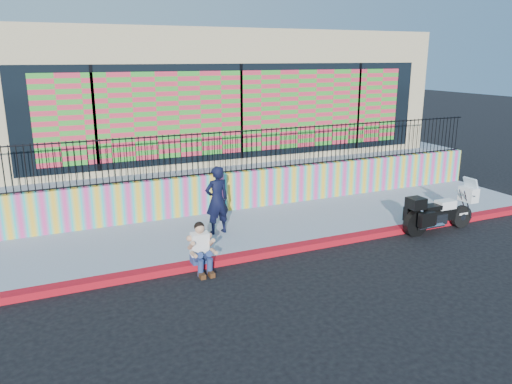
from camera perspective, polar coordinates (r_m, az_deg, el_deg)
ground at (r=12.09m, az=6.01°, el=-6.43°), size 90.00×90.00×0.00m
red_curb at (r=12.07m, az=6.02°, el=-6.10°), size 16.00×0.30×0.15m
sidewalk at (r=13.42m, az=2.48°, el=-3.79°), size 16.00×3.00×0.15m
mural_wall at (r=14.63m, az=-0.31°, el=0.39°), size 16.00×0.20×1.10m
metal_fence at (r=14.37m, az=-0.32°, el=4.83°), size 15.80×0.04×1.20m
elevated_platform at (r=19.29m, az=-6.50°, el=3.71°), size 16.00×10.00×1.25m
storefront_building at (r=18.74m, az=-6.53°, el=11.47°), size 14.00×8.06×4.00m
police_motorcycle at (r=13.81m, az=20.16°, el=-2.04°), size 2.18×0.72×1.35m
police_officer at (r=12.38m, az=-4.48°, el=-0.93°), size 0.67×0.49×1.72m
seated_man at (r=10.66m, az=-6.19°, el=-6.89°), size 0.54×0.71×1.06m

